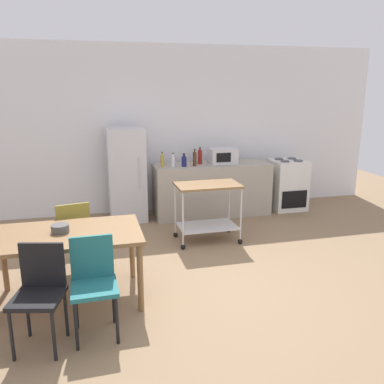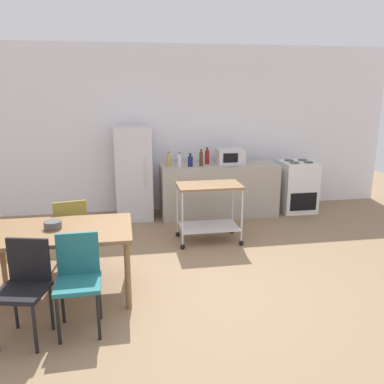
% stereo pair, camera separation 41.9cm
% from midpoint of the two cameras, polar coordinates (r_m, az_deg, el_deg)
% --- Properties ---
extents(ground_plane, '(12.00, 12.00, 0.00)m').
position_cam_midpoint_polar(ground_plane, '(4.63, 2.90, -13.49)').
color(ground_plane, '#8C7051').
extents(back_wall, '(8.40, 0.12, 2.90)m').
position_cam_midpoint_polar(back_wall, '(7.28, -2.52, 8.78)').
color(back_wall, white).
rests_on(back_wall, ground_plane).
extents(kitchen_counter, '(2.00, 0.64, 0.90)m').
position_cam_midpoint_polar(kitchen_counter, '(7.04, 5.48, 0.27)').
color(kitchen_counter, '#A89E8E').
rests_on(kitchen_counter, ground_plane).
extents(dining_table, '(1.50, 0.90, 0.75)m').
position_cam_midpoint_polar(dining_table, '(4.38, -15.66, -6.09)').
color(dining_table, brown).
rests_on(dining_table, ground_plane).
extents(chair_black, '(0.48, 0.48, 0.89)m').
position_cam_midpoint_polar(chair_black, '(3.82, -19.56, -12.05)').
color(chair_black, black).
rests_on(chair_black, ground_plane).
extents(chair_teal, '(0.41, 0.41, 0.89)m').
position_cam_midpoint_polar(chair_teal, '(3.82, -12.67, -11.51)').
color(chair_teal, '#1E666B').
rests_on(chair_teal, ground_plane).
extents(chair_olive, '(0.47, 0.47, 0.89)m').
position_cam_midpoint_polar(chair_olive, '(5.06, -14.46, -5.04)').
color(chair_olive, olive).
rests_on(chair_olive, ground_plane).
extents(stove_oven, '(0.60, 0.61, 0.92)m').
position_cam_midpoint_polar(stove_oven, '(7.57, 16.11, 0.76)').
color(stove_oven, white).
rests_on(stove_oven, ground_plane).
extents(refrigerator, '(0.60, 0.63, 1.55)m').
position_cam_midpoint_polar(refrigerator, '(6.84, -6.50, 2.61)').
color(refrigerator, silver).
rests_on(refrigerator, ground_plane).
extents(kitchen_cart, '(0.91, 0.57, 0.85)m').
position_cam_midpoint_polar(kitchen_cart, '(5.79, 4.47, -1.58)').
color(kitchen_cart, brown).
rests_on(kitchen_cart, ground_plane).
extents(bottle_soda, '(0.06, 0.06, 0.25)m').
position_cam_midpoint_polar(bottle_soda, '(6.72, -1.53, 4.43)').
color(bottle_soda, gold).
rests_on(bottle_soda, kitchen_counter).
extents(bottle_sesame_oil, '(0.06, 0.06, 0.23)m').
position_cam_midpoint_polar(bottle_sesame_oil, '(6.72, 0.01, 4.40)').
color(bottle_sesame_oil, silver).
rests_on(bottle_sesame_oil, kitchen_counter).
extents(bottle_hot_sauce, '(0.08, 0.08, 0.22)m').
position_cam_midpoint_polar(bottle_hot_sauce, '(6.73, 1.55, 4.35)').
color(bottle_hot_sauce, navy).
rests_on(bottle_hot_sauce, kitchen_counter).
extents(bottle_wine, '(0.06, 0.06, 0.28)m').
position_cam_midpoint_polar(bottle_wine, '(6.76, 3.08, 4.67)').
color(bottle_wine, '#4C2D19').
rests_on(bottle_wine, kitchen_counter).
extents(bottle_sparkling_water, '(0.08, 0.08, 0.28)m').
position_cam_midpoint_polar(bottle_sparkling_water, '(6.96, 3.87, 4.95)').
color(bottle_sparkling_water, maroon).
rests_on(bottle_sparkling_water, kitchen_counter).
extents(microwave, '(0.46, 0.35, 0.26)m').
position_cam_midpoint_polar(microwave, '(7.02, 7.12, 5.01)').
color(microwave, silver).
rests_on(microwave, kitchen_counter).
extents(fruit_bowl, '(0.18, 0.18, 0.08)m').
position_cam_midpoint_polar(fruit_bowl, '(4.37, -16.44, -4.51)').
color(fruit_bowl, '#4C4C4C').
rests_on(fruit_bowl, dining_table).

